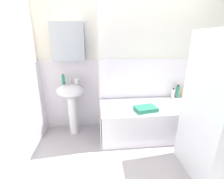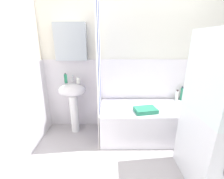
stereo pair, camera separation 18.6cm
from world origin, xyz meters
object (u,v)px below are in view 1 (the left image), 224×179
at_px(body_wash_bottle, 178,92).
at_px(lotion_bottle, 173,94).
at_px(bathtub, 150,120).
at_px(towel_folded, 146,109).
at_px(toothbrush_cup, 77,81).
at_px(shampoo_bottle, 184,92).
at_px(soap_dispenser, 63,80).
at_px(sink, 71,99).

height_order(body_wash_bottle, lotion_bottle, body_wash_bottle).
xyz_separation_m(bathtub, towel_folded, (-0.14, -0.17, 0.29)).
xyz_separation_m(body_wash_bottle, lotion_bottle, (-0.10, -0.04, -0.02)).
xyz_separation_m(toothbrush_cup, towel_folded, (1.02, -0.37, -0.34)).
relative_size(shampoo_bottle, towel_folded, 0.70).
distance_m(soap_dispenser, towel_folded, 1.33).
height_order(toothbrush_cup, bathtub, toothbrush_cup).
xyz_separation_m(body_wash_bottle, towel_folded, (-0.72, -0.45, -0.08)).
bearing_deg(body_wash_bottle, bathtub, -153.99).
bearing_deg(body_wash_bottle, shampoo_bottle, -1.94).
distance_m(lotion_bottle, towel_folded, 0.75).
xyz_separation_m(soap_dispenser, body_wash_bottle, (1.94, 0.07, -0.29)).
distance_m(sink, body_wash_bottle, 1.84).
bearing_deg(lotion_bottle, soap_dispenser, -178.85).
relative_size(soap_dispenser, lotion_bottle, 0.85).
xyz_separation_m(sink, soap_dispenser, (-0.11, 0.06, 0.30)).
height_order(shampoo_bottle, towel_folded, shampoo_bottle).
xyz_separation_m(lotion_bottle, towel_folded, (-0.62, -0.41, -0.06)).
bearing_deg(sink, shampoo_bottle, 3.66).
bearing_deg(bathtub, towel_folded, -129.59).
distance_m(soap_dispenser, bathtub, 1.52).
distance_m(bathtub, shampoo_bottle, 0.83).
relative_size(soap_dispenser, shampoo_bottle, 0.76).
relative_size(sink, lotion_bottle, 4.28).
distance_m(toothbrush_cup, shampoo_bottle, 1.87).
relative_size(toothbrush_cup, lotion_bottle, 0.45).
distance_m(sink, bathtub, 1.31).
bearing_deg(bathtub, body_wash_bottle, 26.01).
relative_size(sink, shampoo_bottle, 3.86).
bearing_deg(lotion_bottle, bathtub, -152.72).
relative_size(soap_dispenser, body_wash_bottle, 0.69).
height_order(soap_dispenser, bathtub, soap_dispenser).
xyz_separation_m(toothbrush_cup, body_wash_bottle, (1.73, 0.08, -0.26)).
bearing_deg(soap_dispenser, toothbrush_cup, -2.77).
distance_m(toothbrush_cup, body_wash_bottle, 1.75).
distance_m(soap_dispenser, lotion_bottle, 1.86).
bearing_deg(body_wash_bottle, soap_dispenser, -177.86).
height_order(lotion_bottle, towel_folded, lotion_bottle).
bearing_deg(soap_dispenser, body_wash_bottle, 2.14).
bearing_deg(body_wash_bottle, towel_folded, -147.87).
xyz_separation_m(bathtub, body_wash_bottle, (0.58, 0.28, 0.37)).
bearing_deg(bathtub, lotion_bottle, 27.28).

